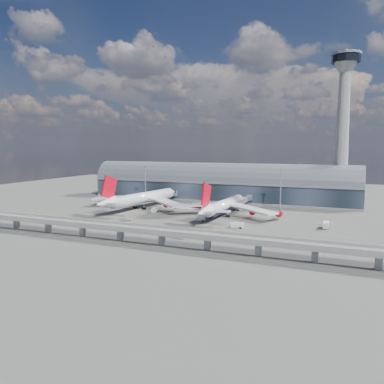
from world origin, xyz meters
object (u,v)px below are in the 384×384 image
at_px(service_truck_4, 219,208).
at_px(cargo_train_0, 127,220).
at_px(floodlight_mast_left, 145,182).
at_px(service_truck_5, 150,199).
at_px(service_truck_1, 201,219).
at_px(service_truck_2, 237,225).
at_px(floodlight_mast_right, 281,188).
at_px(cargo_train_2, 210,235).
at_px(service_truck_3, 326,225).
at_px(airliner_left, 141,198).
at_px(service_truck_0, 154,210).
at_px(control_tower, 342,129).
at_px(cargo_train_1, 176,236).
at_px(airliner_right, 223,206).

relative_size(service_truck_4, cargo_train_0, 0.57).
relative_size(floodlight_mast_left, service_truck_5, 3.92).
relative_size(service_truck_1, cargo_train_0, 0.65).
bearing_deg(service_truck_2, floodlight_mast_right, -36.90).
bearing_deg(cargo_train_2, floodlight_mast_right, 21.58).
distance_m(service_truck_3, cargo_train_0, 103.31).
relative_size(airliner_left, service_truck_1, 16.44).
height_order(service_truck_0, cargo_train_0, service_truck_0).
height_order(control_tower, service_truck_4, control_tower).
distance_m(airliner_left, service_truck_0, 18.42).
height_order(service_truck_3, service_truck_5, service_truck_3).
bearing_deg(floodlight_mast_left, service_truck_2, -36.61).
bearing_deg(service_truck_2, cargo_train_1, 118.67).
bearing_deg(floodlight_mast_left, service_truck_1, -40.65).
distance_m(floodlight_mast_left, service_truck_5, 12.89).
distance_m(floodlight_mast_left, service_truck_1, 89.06).
bearing_deg(service_truck_1, cargo_train_0, 104.40).
distance_m(service_truck_4, cargo_train_1, 78.05).
bearing_deg(airliner_left, cargo_train_2, -30.73).
bearing_deg(service_truck_0, floodlight_mast_right, 22.38).
distance_m(service_truck_1, service_truck_4, 38.82).
xyz_separation_m(service_truck_5, cargo_train_1, (65.59, -95.68, -0.65)).
bearing_deg(service_truck_0, airliner_left, 136.47).
bearing_deg(control_tower, cargo_train_1, -117.56).
height_order(control_tower, service_truck_5, control_tower).
distance_m(service_truck_4, service_truck_5, 62.64).
bearing_deg(airliner_right, service_truck_5, 153.91).
height_order(control_tower, cargo_train_2, control_tower).
height_order(airliner_left, service_truck_4, airliner_left).
xyz_separation_m(airliner_left, service_truck_2, (73.37, -32.29, -5.59)).
height_order(control_tower, cargo_train_0, control_tower).
bearing_deg(cargo_train_1, service_truck_5, 13.75).
relative_size(service_truck_0, cargo_train_2, 1.09).
relative_size(airliner_left, service_truck_5, 12.10).
bearing_deg(control_tower, airliner_left, -152.31).
xyz_separation_m(service_truck_4, service_truck_5, (-60.05, 17.83, 0.30)).
bearing_deg(service_truck_1, control_tower, -47.19).
distance_m(service_truck_2, cargo_train_2, 23.36).
height_order(airliner_right, cargo_train_1, airliner_right).
bearing_deg(floodlight_mast_left, control_tower, 11.72).
distance_m(floodlight_mast_right, airliner_right, 47.33).
bearing_deg(service_truck_2, service_truck_0, 40.86).
xyz_separation_m(floodlight_mast_left, cargo_train_0, (29.75, -73.28, -12.78)).
distance_m(service_truck_3, service_truck_4, 73.81).
distance_m(control_tower, floodlight_mast_right, 58.76).
bearing_deg(service_truck_1, service_truck_4, -5.00).
distance_m(airliner_right, service_truck_4, 22.31).
bearing_deg(service_truck_0, floodlight_mast_left, 115.01).
distance_m(service_truck_2, service_truck_3, 43.80).
distance_m(control_tower, service_truck_4, 98.48).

